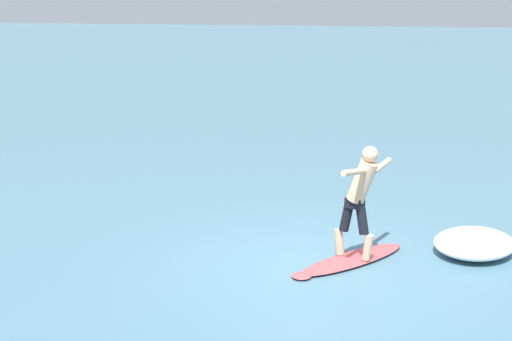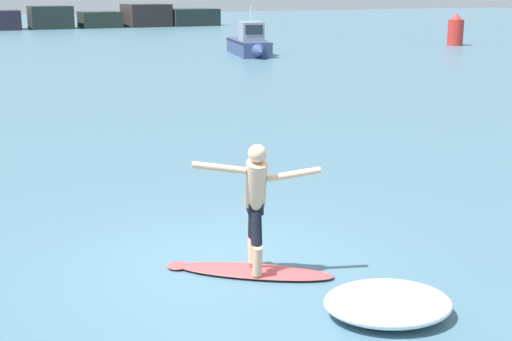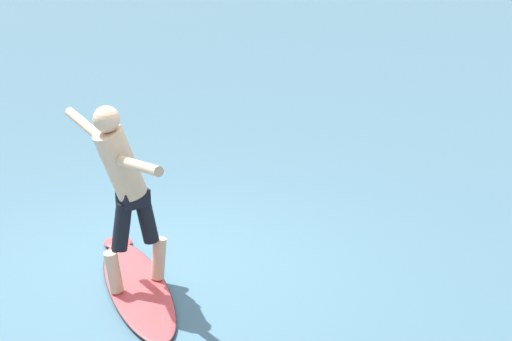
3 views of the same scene
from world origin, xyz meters
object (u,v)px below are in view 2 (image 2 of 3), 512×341
Objects in this scene: surfer at (256,196)px; small_boat_offshore at (250,44)px; channel_marker_buoy at (456,31)px; surfboard at (252,271)px.

small_boat_offshore reaches higher than surfer.
surfer is 0.83× the size of channel_marker_buoy.
channel_marker_buoy is (15.52, 0.46, 0.35)m from small_boat_offshore.
surfer is 41.91m from channel_marker_buoy.
small_boat_offshore is (13.68, 29.50, 0.60)m from surfboard.
channel_marker_buoy reaches higher than surfer.
small_boat_offshore is (13.68, 29.61, -0.50)m from surfer.
small_boat_offshore is at bearing 65.21° from surfer.
small_boat_offshore reaches higher than surfboard.
small_boat_offshore reaches higher than channel_marker_buoy.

